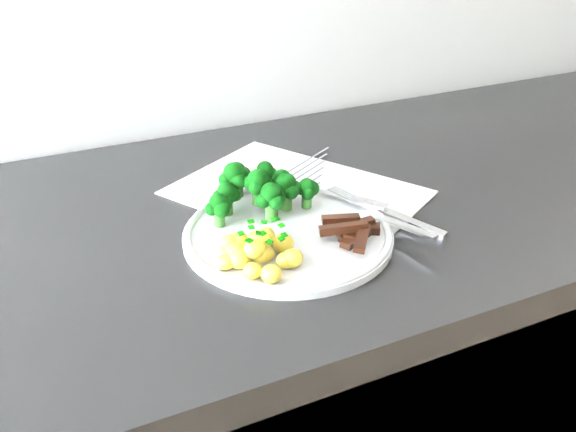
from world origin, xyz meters
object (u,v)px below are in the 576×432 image
at_px(potatoes, 258,251).
at_px(beef_strips, 353,230).
at_px(plate, 288,233).
at_px(broccoli, 258,187).
at_px(fork, 382,215).
at_px(knife, 393,216).
at_px(recipe_paper, 297,192).

relative_size(potatoes, beef_strips, 1.07).
relative_size(plate, potatoes, 2.58).
bearing_deg(broccoli, plate, -81.45).
bearing_deg(plate, beef_strips, -34.02).
bearing_deg(plate, fork, -12.46).
bearing_deg(knife, recipe_paper, 121.62).
height_order(potatoes, beef_strips, potatoes).
distance_m(plate, knife, 0.14).
bearing_deg(recipe_paper, beef_strips, -88.91).
xyz_separation_m(broccoli, knife, (0.15, -0.09, -0.03)).
relative_size(recipe_paper, beef_strips, 4.27).
height_order(recipe_paper, broccoli, broccoli).
distance_m(fork, knife, 0.02).
height_order(potatoes, knife, potatoes).
bearing_deg(broccoli, fork, -36.63).
height_order(beef_strips, fork, beef_strips).
relative_size(recipe_paper, plate, 1.54).
bearing_deg(knife, beef_strips, -161.91).
bearing_deg(recipe_paper, knife, -58.38).
distance_m(recipe_paper, beef_strips, 0.15).
bearing_deg(potatoes, recipe_paper, 51.07).
bearing_deg(recipe_paper, fork, -67.06).
height_order(recipe_paper, knife, knife).
relative_size(plate, broccoli, 1.67).
bearing_deg(broccoli, beef_strips, -56.25).
distance_m(recipe_paper, fork, 0.14).
bearing_deg(potatoes, plate, 37.53).
xyz_separation_m(broccoli, potatoes, (-0.05, -0.11, -0.02)).
xyz_separation_m(plate, potatoes, (-0.06, -0.04, 0.01)).
distance_m(potatoes, fork, 0.17).
height_order(plate, beef_strips, beef_strips).
xyz_separation_m(plate, knife, (0.14, -0.02, 0.00)).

